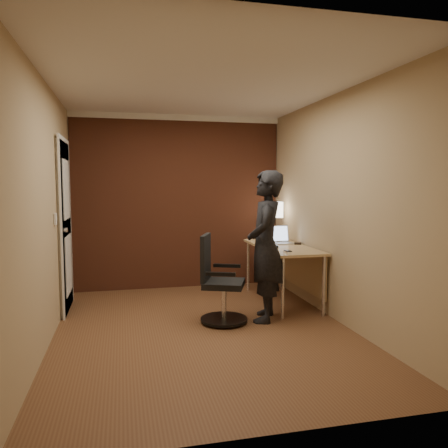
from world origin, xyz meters
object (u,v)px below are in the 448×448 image
(person, at_px, (265,246))
(desk, at_px, (287,255))
(mouse, at_px, (276,246))
(phone, at_px, (288,251))
(desk_lamp, at_px, (273,210))
(wallet, at_px, (298,243))
(office_chair, at_px, (218,285))
(laptop, at_px, (278,238))

(person, bearing_deg, desk, 163.33)
(mouse, relative_size, phone, 0.87)
(phone, bearing_deg, desk_lamp, 80.44)
(desk_lamp, distance_m, wallet, 0.72)
(desk, height_order, mouse, mouse)
(mouse, relative_size, office_chair, 0.11)
(laptop, xyz_separation_m, wallet, (0.21, -0.15, -0.05))
(desk_lamp, bearing_deg, laptop, -99.65)
(person, bearing_deg, wallet, 158.45)
(desk_lamp, bearing_deg, person, -112.88)
(wallet, bearing_deg, desk, -154.85)
(wallet, bearing_deg, desk_lamp, 104.06)
(mouse, xyz_separation_m, person, (-0.30, -0.50, 0.09))
(wallet, bearing_deg, mouse, -148.64)
(mouse, bearing_deg, person, -107.16)
(office_chair, xyz_separation_m, person, (0.53, -0.02, 0.41))
(desk_lamp, height_order, mouse, desk_lamp)
(desk_lamp, xyz_separation_m, phone, (-0.21, -1.11, -0.41))
(mouse, bearing_deg, phone, -67.63)
(wallet, distance_m, office_chair, 1.46)
(phone, distance_m, person, 0.42)
(mouse, xyz_separation_m, wallet, (0.40, 0.24, -0.01))
(laptop, distance_m, mouse, 0.43)
(phone, distance_m, office_chair, 0.95)
(desk, height_order, office_chair, office_chair)
(laptop, distance_m, phone, 0.70)
(laptop, relative_size, wallet, 3.04)
(office_chair, bearing_deg, desk, 31.45)
(office_chair, bearing_deg, phone, 11.87)
(wallet, relative_size, office_chair, 0.12)
(mouse, relative_size, person, 0.06)
(laptop, height_order, person, person)
(mouse, bearing_deg, office_chair, -136.04)
(desk, xyz_separation_m, mouse, (-0.22, -0.16, 0.14))
(desk_lamp, distance_m, office_chair, 1.84)
(laptop, bearing_deg, desk, -80.35)
(desk, distance_m, mouse, 0.31)
(wallet, bearing_deg, office_chair, -149.41)
(phone, xyz_separation_m, office_chair, (-0.87, -0.18, -0.32))
(desk, xyz_separation_m, laptop, (-0.04, 0.23, 0.19))
(desk_lamp, height_order, wallet, desk_lamp)
(mouse, bearing_deg, desk_lamp, 86.40)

